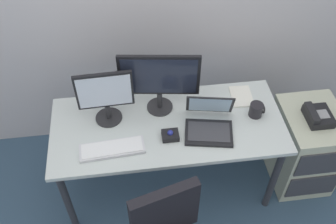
{
  "coord_description": "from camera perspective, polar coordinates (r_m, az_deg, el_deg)",
  "views": [
    {
      "loc": [
        -0.22,
        -1.69,
        2.67
      ],
      "look_at": [
        0.0,
        0.0,
        0.84
      ],
      "focal_mm": 41.24,
      "sensor_mm": 36.0,
      "label": 1
    }
  ],
  "objects": [
    {
      "name": "trackball_mouse",
      "position": [
        2.5,
        0.26,
        -3.44
      ],
      "size": [
        0.11,
        0.09,
        0.07
      ],
      "color": "black",
      "rests_on": "desk"
    },
    {
      "name": "coffee_mug",
      "position": [
        2.68,
        12.93,
        0.32
      ],
      "size": [
        0.1,
        0.09,
        0.1
      ],
      "color": "black",
      "rests_on": "desk"
    },
    {
      "name": "desk",
      "position": [
        2.65,
        0.0,
        -2.94
      ],
      "size": [
        1.57,
        0.68,
        0.72
      ],
      "color": "silver",
      "rests_on": "ground"
    },
    {
      "name": "laptop",
      "position": [
        2.54,
        6.09,
        -1.54
      ],
      "size": [
        0.36,
        0.36,
        0.23
      ],
      "color": "black",
      "rests_on": "desk"
    },
    {
      "name": "monitor_side",
      "position": [
        2.49,
        -9.27,
        2.53
      ],
      "size": [
        0.37,
        0.18,
        0.4
      ],
      "color": "#262628",
      "rests_on": "desk"
    },
    {
      "name": "keyboard",
      "position": [
        2.47,
        -8.25,
        -5.4
      ],
      "size": [
        0.42,
        0.16,
        0.03
      ],
      "color": "silver",
      "rests_on": "desk"
    },
    {
      "name": "file_cabinet",
      "position": [
        3.13,
        19.47,
        -4.89
      ],
      "size": [
        0.42,
        0.53,
        0.67
      ],
      "color": "beige",
      "rests_on": "ground"
    },
    {
      "name": "paper_notepad",
      "position": [
        2.81,
        10.81,
        2.29
      ],
      "size": [
        0.16,
        0.22,
        0.01
      ],
      "primitive_type": "cube",
      "rotation": [
        0.0,
        0.0,
        -0.05
      ],
      "color": "white",
      "rests_on": "desk"
    },
    {
      "name": "desk_phone",
      "position": [
        2.85,
        21.25,
        -0.53
      ],
      "size": [
        0.17,
        0.2,
        0.09
      ],
      "color": "black",
      "rests_on": "file_cabinet"
    },
    {
      "name": "monitor_main",
      "position": [
        2.5,
        -1.31,
        4.93
      ],
      "size": [
        0.53,
        0.18,
        0.46
      ],
      "color": "#262628",
      "rests_on": "desk"
    },
    {
      "name": "ground_plane",
      "position": [
        3.17,
        0.0,
        -10.44
      ],
      "size": [
        8.0,
        8.0,
        0.0
      ],
      "primitive_type": "plane",
      "color": "#354E65"
    }
  ]
}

